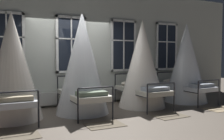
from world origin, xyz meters
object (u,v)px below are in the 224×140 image
object	(u,v)px
cot_third	(82,64)
cot_fourth	(142,65)
cot_fifth	(186,64)
cot_second	(12,67)

from	to	relation	value
cot_third	cot_fourth	world-z (taller)	cot_third
cot_fourth	cot_fifth	xyz separation A→B (m)	(1.68, 0.03, 0.00)
cot_fourth	cot_third	bearing A→B (deg)	91.75
cot_second	cot_third	xyz separation A→B (m)	(1.65, -0.09, 0.05)
cot_second	cot_fourth	size ratio (longest dim) A/B	1.00
cot_third	cot_second	bearing A→B (deg)	87.40
cot_second	cot_fifth	xyz separation A→B (m)	(5.15, -0.03, 0.01)
cot_second	cot_fourth	distance (m)	3.47
cot_fourth	cot_fifth	distance (m)	1.68
cot_second	cot_third	distance (m)	1.65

